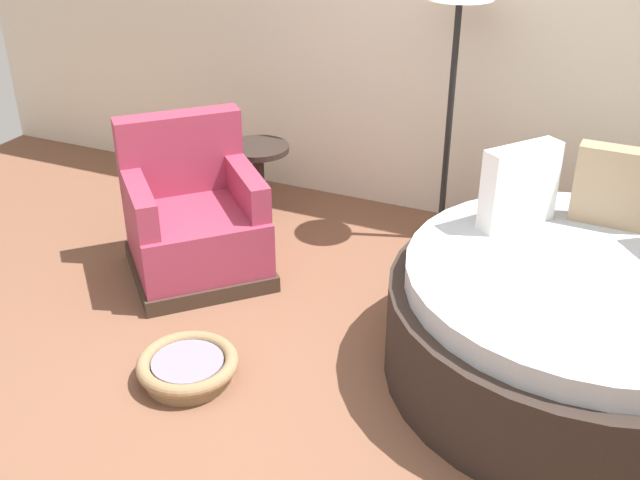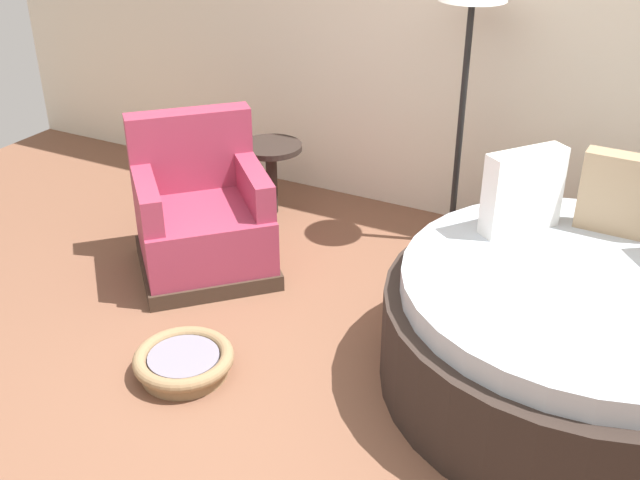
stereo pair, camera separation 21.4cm
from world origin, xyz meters
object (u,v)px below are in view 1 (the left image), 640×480
Objects in this scene: round_daybed at (583,321)px; pet_basket at (188,367)px; red_armchair at (194,222)px; side_table at (258,158)px; floor_lamp at (459,7)px.

round_daybed is 1.97m from pet_basket.
red_armchair reaches higher than side_table.
round_daybed reaches higher than red_armchair.
round_daybed is 1.06× the size of floor_lamp.
pet_basket is (0.55, -0.95, -0.26)m from red_armchair.
side_table is (-0.57, 1.82, 0.35)m from pet_basket.
round_daybed is at bearing 25.73° from pet_basket.
round_daybed reaches higher than side_table.
floor_lamp reaches higher than red_armchair.
pet_basket is at bearing -110.05° from floor_lamp.
pet_basket is (-1.76, -0.85, -0.24)m from round_daybed.
red_armchair is (-2.31, 0.10, 0.02)m from round_daybed.
side_table is at bearing 91.46° from red_armchair.
side_table is (-2.33, 0.97, 0.11)m from round_daybed.
pet_basket is 0.98× the size of side_table.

